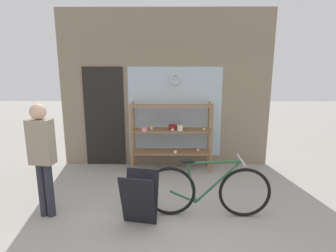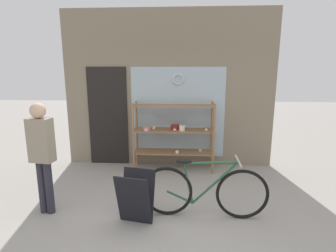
% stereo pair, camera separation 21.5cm
% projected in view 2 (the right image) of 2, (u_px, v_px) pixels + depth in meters
% --- Properties ---
extents(ground_plane, '(30.00, 30.00, 0.00)m').
position_uv_depth(ground_plane, '(157.00, 236.00, 3.26)').
color(ground_plane, gray).
extents(storefront_facade, '(4.41, 0.13, 3.25)m').
position_uv_depth(storefront_facade, '(166.00, 92.00, 5.51)').
color(storefront_facade, gray).
rests_on(storefront_facade, ground_plane).
extents(display_case, '(1.62, 0.44, 1.41)m').
position_uv_depth(display_case, '(173.00, 131.00, 5.31)').
color(display_case, '#8E6642').
rests_on(display_case, ground_plane).
extents(bicycle, '(1.76, 0.46, 0.85)m').
position_uv_depth(bicycle, '(204.00, 191.00, 3.62)').
color(bicycle, black).
rests_on(bicycle, ground_plane).
extents(sandwich_board, '(0.52, 0.46, 0.70)m').
position_uv_depth(sandwich_board, '(136.00, 197.00, 3.49)').
color(sandwich_board, black).
rests_on(sandwich_board, ground_plane).
extents(pedestrian, '(0.34, 0.22, 1.60)m').
position_uv_depth(pedestrian, '(42.00, 150.00, 3.62)').
color(pedestrian, '#282833').
rests_on(pedestrian, ground_plane).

